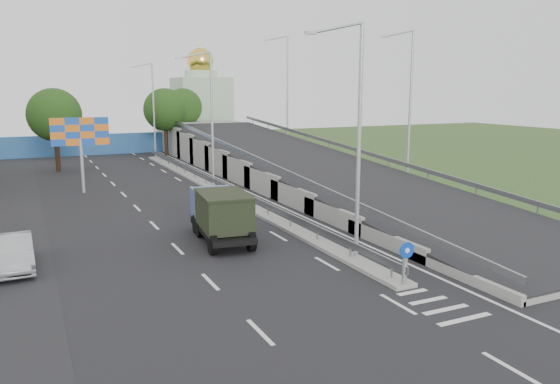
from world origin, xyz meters
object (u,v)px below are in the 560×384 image
lamp_post_near (356,130)px  lamp_post_mid (209,112)px  billboard (80,136)px  parked_car_b (14,253)px  church (202,105)px  sign_bollard (405,263)px  dump_truck (221,213)px  lamp_post_far (152,105)px

lamp_post_near → lamp_post_mid: bearing=90.0°
billboard → parked_car_b: (-4.49, -16.88, -3.47)m
lamp_post_mid → church: (9.89, 34.00, -0.50)m
sign_bollard → dump_truck: dump_truck is taller
lamp_post_mid → parked_car_b: size_ratio=2.32×
parked_car_b → lamp_post_mid: bearing=46.0°
church → billboard: size_ratio=2.51×
lamp_post_near → parked_car_b: bearing=159.4°
sign_bollard → lamp_post_mid: lamp_post_mid is taller
lamp_post_far → dump_truck: 34.91m
lamp_post_far → church: 17.15m
billboard → dump_truck: billboard is taller
church → parked_car_b: 54.42m
sign_bollard → lamp_post_far: 44.08m
parked_car_b → lamp_post_far: bearing=67.2°
sign_bollard → lamp_post_mid: 24.30m
lamp_post_near → church: size_ratio=0.73×
sign_bollard → billboard: 27.53m
lamp_post_near → lamp_post_far: size_ratio=1.00×
lamp_post_far → sign_bollard: bearing=-90.1°
lamp_post_near → sign_bollard: bearing=-91.6°
lamp_post_near → dump_truck: lamp_post_near is taller
dump_truck → lamp_post_far: bearing=89.4°
lamp_post_mid → dump_truck: 15.61m
lamp_post_near → lamp_post_far: (0.00, 40.00, 0.00)m
lamp_post_far → billboard: 20.24m
lamp_post_near → parked_car_b: lamp_post_near is taller
sign_bollard → lamp_post_near: lamp_post_near is taller
billboard → parked_car_b: bearing=-104.9°
lamp_post_near → parked_car_b: (-13.60, 5.12, -5.09)m
billboard → lamp_post_mid: bearing=-12.4°
dump_truck → billboard: bearing=113.0°
church → billboard: church is taller
billboard → dump_truck: bearing=-73.3°
dump_truck → parked_car_b: size_ratio=1.39×
lamp_post_near → billboard: 23.87m
parked_car_b → dump_truck: bearing=1.5°
lamp_post_mid → dump_truck: size_ratio=1.67×
lamp_post_mid → sign_bollard: bearing=-90.3°
billboard → church: bearing=59.3°
lamp_post_mid → lamp_post_near: bearing=-90.0°
sign_bollard → dump_truck: (-4.09, 9.45, 0.39)m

